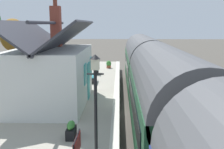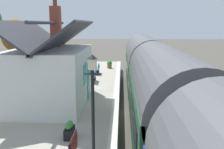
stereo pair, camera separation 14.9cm
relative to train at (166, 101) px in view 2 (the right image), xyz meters
The scene contains 17 objects.
ground_plane 5.04m from the train, 11.45° to the left, with size 160.00×160.00×0.00m, color #4C473F.
platform 6.69m from the train, 46.63° to the left, with size 32.00×5.59×0.93m, color #A39B8C.
platform_edge_coping 5.06m from the train, 25.11° to the left, with size 32.00×0.36×0.02m, color beige.
rail_near 4.98m from the train, ahead, with size 52.00×0.08×0.14m, color gray.
rail_far 4.98m from the train, ahead, with size 52.00×0.08×0.14m, color gray.
train is the anchor object (origin of this frame).
station_building 6.83m from the train, 55.19° to the left, with size 6.62×4.02×5.67m.
bench_mid_platform 10.11m from the train, 22.51° to the left, with size 1.41×0.45×0.88m.
bench_near_building 13.24m from the train, 17.05° to the left, with size 1.41×0.47×0.88m.
planter_bench_left 16.62m from the train, 22.43° to the left, with size 0.57×0.57×0.82m.
planter_edge_far 16.06m from the train, 10.66° to the left, with size 0.49×0.49×0.75m.
planter_bench_right 3.92m from the train, 99.84° to the left, with size 0.73×0.32×0.65m.
planter_corner_building 14.15m from the train, 29.29° to the left, with size 1.00×0.32×0.62m.
planter_under_sign 13.59m from the train, 25.47° to the left, with size 0.49×0.49×0.81m.
planter_edge_near 15.06m from the train, 21.38° to the left, with size 0.96×0.32×0.57m.
lamp_post_platform 3.83m from the train, 134.38° to the left, with size 0.32×0.50×3.44m.
tree_far_right 22.10m from the train, 36.40° to the left, with size 3.20×2.73×5.79m.
Camera 2 is at (-14.61, 0.86, 5.22)m, focal length 42.66 mm.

